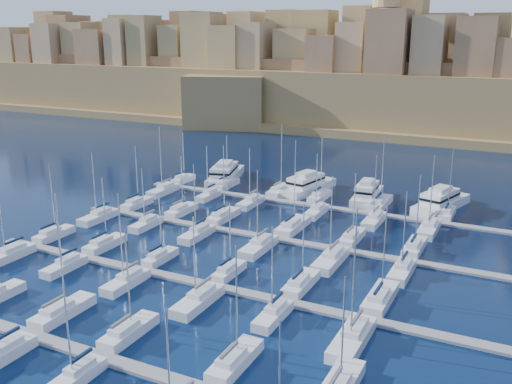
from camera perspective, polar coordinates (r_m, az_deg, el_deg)
The scene contains 50 objects.
ground at distance 94.09m, azimuth -0.60°, elevation -6.70°, with size 600.00×600.00×0.00m, color black.
pontoon_near at distance 68.74m, azimuth -14.07°, elevation -16.10°, with size 84.00×2.00×0.40m, color slate.
pontoon_mid_near at distance 84.40m, azimuth -4.34°, elevation -9.35°, with size 84.00×2.00×0.40m, color slate.
pontoon_mid_far at distance 102.41m, azimuth 1.94°, elevation -4.68°, with size 84.00×2.00×0.40m, color slate.
pontoon_far at distance 121.75m, azimuth 6.23°, elevation -1.41°, with size 84.00×2.00×0.40m, color slate.
sailboat_2 at distance 80.09m, azimuth -18.79°, elevation -11.22°, with size 2.86×9.53×14.51m.
sailboat_3 at distance 73.10m, azimuth -12.63°, elevation -13.45°, with size 2.66×8.85×13.99m.
sailboat_4 at distance 65.99m, azimuth -2.14°, elevation -16.49°, with size 2.73×9.11×14.44m.
sailboat_9 at distance 66.22m, azimuth -17.56°, elevation -17.20°, with size 2.28×7.60×12.21m.
sailboat_12 at distance 109.19m, azimuth -19.58°, elevation -4.00°, with size 2.45×8.18×13.81m.
sailboat_13 at distance 101.74m, azimuth -14.90°, elevation -5.05°, with size 2.62×8.73×12.66m.
sailboat_14 at distance 94.14m, azimuth -9.57°, elevation -6.46°, with size 2.22×7.40×11.12m.
sailboat_15 at distance 87.80m, azimuth -2.73°, elevation -7.92°, with size 2.25×7.50×11.70m.
sailboat_16 at distance 83.90m, azimuth 4.51°, elevation -9.11°, with size 2.70×9.02×13.09m.
sailboat_17 at distance 81.21m, azimuth 12.31°, elevation -10.31°, with size 2.99×9.96×14.55m.
sailboat_18 at distance 102.11m, azimuth -23.49°, elevation -5.78°, with size 2.82×9.41×13.37m.
sailboat_19 at distance 94.40m, azimuth -18.58°, elevation -7.02°, with size 2.42×8.08×12.88m.
sailboat_20 at distance 86.42m, azimuth -12.85°, elevation -8.70°, with size 2.62×8.73×14.57m.
sailboat_21 at distance 79.20m, azimuth -5.80°, elevation -10.72°, with size 2.95×9.82×13.20m.
sailboat_22 at distance 75.21m, azimuth 1.75°, elevation -12.17°, with size 2.45×8.16×13.21m.
sailboat_23 at distance 70.89m, azimuth 9.60°, elevation -14.22°, with size 3.20×10.66×17.42m.
sailboat_24 at distance 123.61m, azimuth -11.83°, elevation -1.14°, with size 2.47×8.25×13.31m.
sailboat_25 at distance 117.46m, azimuth -7.48°, elevation -1.83°, with size 2.60×8.68×12.20m.
sailboat_26 at distance 112.97m, azimuth -3.32°, elevation -2.42°, with size 2.85×9.52×15.13m.
sailboat_27 at distance 107.27m, azimuth 3.70°, elevation -3.41°, with size 3.19×10.63×17.31m.
sailboat_28 at distance 102.80m, azimuth 9.57°, elevation -4.51°, with size 2.62×8.74×12.61m.
sailboat_29 at distance 100.66m, azimuth 15.56°, elevation -5.32°, with size 2.73×9.11×13.46m.
sailboat_30 at distance 116.68m, azimuth -15.46°, elevation -2.39°, with size 2.79×9.30×14.19m.
sailboat_31 at distance 110.34m, azimuth -10.91°, elevation -3.16°, with size 2.40×8.01×11.95m.
sailboat_32 at distance 103.68m, azimuth -5.90°, elevation -4.18°, with size 2.66×8.85×14.08m.
sailboat_33 at distance 97.34m, azimuth 0.30°, elevation -5.43°, with size 3.03×10.10×14.44m.
sailboat_34 at distance 92.64m, azimuth 7.50°, elevation -6.70°, with size 3.14×10.48×14.99m.
sailboat_35 at distance 90.61m, azimuth 14.40°, elevation -7.63°, with size 2.76×9.19×13.72m.
sailboat_36 at distance 142.06m, azimuth -7.30°, elevation 1.27°, with size 2.33×7.77×12.50m.
sailboat_37 at distance 136.39m, azimuth -3.00°, elevation 0.77°, with size 2.62×8.74×12.71m.
sailboat_38 at distance 130.82m, azimuth 2.41°, elevation 0.15°, with size 2.94×9.78×16.37m.
sailboat_39 at distance 127.06m, azimuth 6.38°, elevation -0.43°, with size 2.74×9.13×14.04m.
sailboat_40 at distance 124.06m, azimuth 12.27°, elevation -1.08°, with size 3.18×10.61×15.56m.
sailboat_41 at distance 120.62m, azimuth 18.56°, elevation -2.06°, with size 2.49×8.29×14.07m.
sailboat_42 at distance 132.84m, azimuth -9.22°, elevation 0.19°, with size 2.90×9.68×15.77m.
sailboat_43 at distance 127.47m, azimuth -4.74°, elevation -0.34°, with size 2.32×7.74×12.30m.
sailboat_44 at distance 121.95m, azimuth -0.52°, elevation -1.03°, with size 2.68×8.93×12.87m.
sailboat_45 at distance 116.42m, azimuth 6.08°, elevation -1.94°, with size 2.58×8.59×13.07m.
sailboat_46 at distance 112.80m, azimuth 11.71°, elevation -2.77°, with size 2.78×9.26×13.99m.
sailboat_47 at distance 110.55m, azimuth 16.92°, elevation -3.51°, with size 2.97×9.92×15.04m.
motor_yacht_a at distance 142.31m, azimuth -3.12°, elevation 1.82°, with size 10.72×19.92×5.25m.
motor_yacht_b at distance 132.35m, azimuth 5.12°, elevation 0.71°, with size 8.45×18.04×5.25m.
motor_yacht_c at distance 127.05m, azimuth 11.03°, elevation -0.16°, with size 5.65×15.43×5.25m.
motor_yacht_d at distance 125.18m, azimuth 17.98°, elevation -0.90°, with size 9.81×18.14×5.25m.
fortified_city at distance 237.05m, azimuth 16.86°, elevation 9.97°, with size 460.00×108.95×59.52m.
Camera 1 is at (39.44, -77.49, 35.95)m, focal length 40.00 mm.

